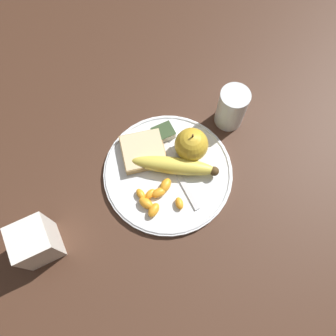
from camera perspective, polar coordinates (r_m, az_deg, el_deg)
ground_plane at (r=0.73m, az=0.00°, el=-0.94°), size 3.00×3.00×0.00m
plate at (r=0.73m, az=0.00°, el=-0.71°), size 0.29×0.29×0.01m
juice_glass at (r=0.77m, az=10.97°, el=10.10°), size 0.07×0.07×0.10m
apple at (r=0.71m, az=4.10°, el=4.08°), size 0.07×0.07×0.08m
banana at (r=0.71m, az=1.32°, el=0.21°), size 0.18×0.13×0.04m
bread_slice at (r=0.73m, az=-4.32°, el=2.95°), size 0.11×0.11×0.02m
fork at (r=0.72m, az=1.32°, el=-0.10°), size 0.03×0.17×0.00m
jam_packet at (r=0.75m, az=-0.83°, el=6.11°), size 0.05×0.04×0.02m
orange_segment_0 at (r=0.70m, az=-1.62°, el=-4.31°), size 0.03×0.02×0.02m
orange_segment_1 at (r=0.69m, az=1.99°, el=-6.16°), size 0.02×0.03×0.02m
orange_segment_2 at (r=0.70m, az=-4.78°, el=-4.55°), size 0.02×0.03×0.01m
orange_segment_3 at (r=0.70m, az=-3.11°, el=-4.51°), size 0.03×0.02×0.01m
orange_segment_4 at (r=0.70m, az=-0.45°, el=-3.05°), size 0.04×0.04×0.02m
orange_segment_5 at (r=0.69m, az=-2.51°, el=-7.33°), size 0.04×0.03×0.02m
orange_segment_6 at (r=0.69m, az=-3.84°, el=-6.13°), size 0.03×0.04×0.02m
condiment_caddy at (r=0.69m, az=-22.01°, el=-11.92°), size 0.07×0.07×0.10m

